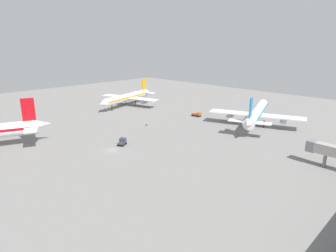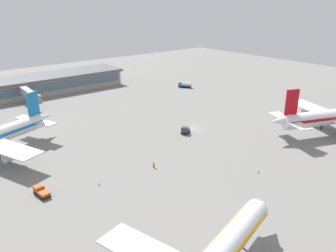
% 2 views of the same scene
% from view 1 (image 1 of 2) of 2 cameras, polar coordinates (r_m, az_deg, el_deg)
% --- Properties ---
extents(ground, '(288.00, 288.00, 0.00)m').
position_cam_1_polar(ground, '(96.19, -10.82, -4.62)').
color(ground, gray).
extents(airplane_taxiing, '(42.68, 34.85, 13.19)m').
position_cam_1_polar(airplane_taxiing, '(160.76, -7.88, 5.59)').
color(airplane_taxiing, white).
rests_on(airplane_taxiing, ground).
extents(airplane_distant, '(46.05, 37.93, 14.55)m').
position_cam_1_polar(airplane_distant, '(126.58, 16.90, 2.46)').
color(airplane_distant, white).
rests_on(airplane_distant, ground).
extents(baggage_tug, '(3.72, 3.39, 2.30)m').
position_cam_1_polar(baggage_tug, '(99.81, -8.90, -3.05)').
color(baggage_tug, black).
rests_on(baggage_tug, ground).
extents(pushback_tractor, '(2.61, 4.58, 1.90)m').
position_cam_1_polar(pushback_tractor, '(137.47, 5.68, 2.27)').
color(pushback_tractor, black).
rests_on(pushback_tractor, ground).
extents(ground_crew_worker, '(0.56, 0.47, 1.67)m').
position_cam_1_polar(ground_crew_worker, '(121.99, -4.17, 0.47)').
color(ground_crew_worker, '#1E2338').
rests_on(ground_crew_worker, ground).
extents(safety_cone_near_gate, '(0.44, 0.44, 0.60)m').
position_cam_1_polar(safety_cone_near_gate, '(126.96, -15.99, 0.25)').
color(safety_cone_near_gate, '#EA590C').
rests_on(safety_cone_near_gate, ground).
extents(safety_cone_mid_apron, '(0.44, 0.44, 0.60)m').
position_cam_1_polar(safety_cone_mid_apron, '(131.63, 1.03, 1.43)').
color(safety_cone_mid_apron, '#EA590C').
rests_on(safety_cone_mid_apron, ground).
extents(safety_cone_far_side, '(0.44, 0.44, 0.60)m').
position_cam_1_polar(safety_cone_far_side, '(116.83, 26.60, -2.21)').
color(safety_cone_far_side, '#EA590C').
rests_on(safety_cone_far_side, ground).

